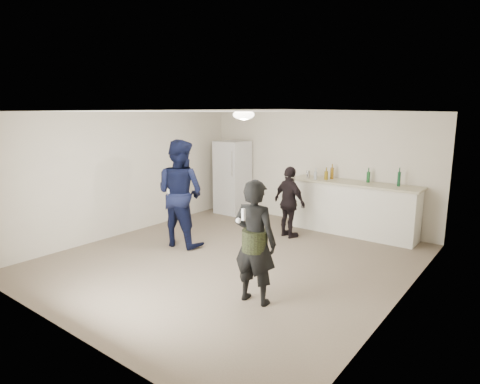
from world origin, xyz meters
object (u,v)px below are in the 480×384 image
Objects in this scene: woman at (255,242)px; spectator at (289,202)px; man at (180,193)px; fridge at (233,177)px; shaker at (308,174)px; counter at (352,209)px.

woman reaches higher than spectator.
man is 1.21× the size of woman.
woman is (3.27, -3.67, -0.07)m from fridge.
fridge is 0.90× the size of man.
fridge is 4.92m from woman.
shaker is (2.13, -0.05, 0.28)m from fridge.
fridge is (-3.10, -0.07, 0.38)m from counter.
man is (0.79, -2.58, 0.10)m from fridge.
counter is 1.30× the size of man.
spectator reaches higher than counter.
counter is 1.18m from shaker.
fridge is at bearing -4.35° from spectator.
shaker is at bearing -124.99° from man.
shaker is 3.81m from woman.
spectator is at bearing -86.40° from shaker.
counter is 1.57× the size of woman.
fridge reaches higher than counter.
fridge reaches higher than woman.
man is 1.39× the size of spectator.
woman is (1.15, -3.62, -0.35)m from shaker.
shaker is at bearing -68.03° from spectator.
spectator reaches higher than shaker.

